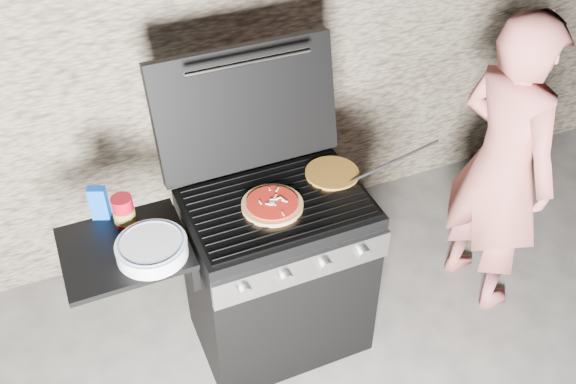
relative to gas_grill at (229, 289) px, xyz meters
name	(u,v)px	position (x,y,z in m)	size (l,w,h in m)	color
ground	(279,333)	(0.25, 0.00, -0.46)	(50.00, 50.00, 0.00)	#484543
stone_wall	(205,89)	(0.25, 1.05, 0.44)	(8.00, 0.35, 1.80)	gray
gas_grill	(229,289)	(0.00, 0.00, 0.00)	(1.34, 0.79, 0.91)	black
pizza_topped	(272,204)	(0.22, -0.02, 0.47)	(0.27, 0.27, 0.03)	tan
pizza_plain	(332,173)	(0.55, 0.08, 0.46)	(0.25, 0.25, 0.01)	gold
sauce_jar	(124,211)	(-0.38, 0.13, 0.52)	(0.09, 0.09, 0.14)	maroon
blue_carton	(99,203)	(-0.47, 0.21, 0.53)	(0.07, 0.04, 0.16)	#0646C4
plate_stack	(152,249)	(-0.32, -0.09, 0.48)	(0.28, 0.28, 0.07)	silver
person	(502,168)	(1.39, -0.09, 0.36)	(0.60, 0.39, 1.63)	#C8655E
tongs	(392,161)	(0.81, 0.00, 0.51)	(0.01, 0.01, 0.51)	black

